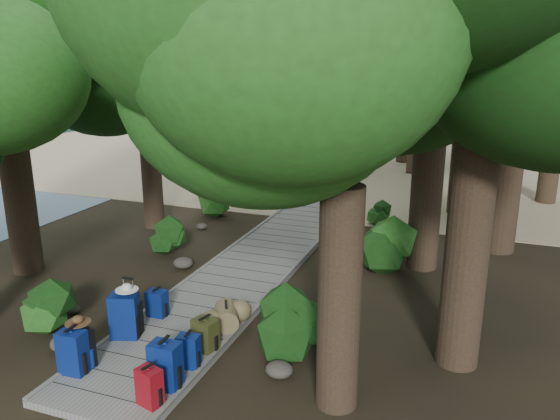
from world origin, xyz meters
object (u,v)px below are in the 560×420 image
at_px(backpack_right_b, 165,363).
at_px(backpack_right_d, 205,333).
at_px(kayak, 280,171).
at_px(duffel_right_khaki, 226,316).
at_px(backpack_left_a, 73,350).
at_px(backpack_left_d, 157,302).
at_px(sun_lounger, 426,180).
at_px(backpack_right_c, 189,349).
at_px(backpack_left_c, 124,313).
at_px(backpack_left_b, 81,346).
at_px(backpack_right_a, 149,385).
at_px(suitcase_on_boardwalk, 131,318).
at_px(lone_suitcase_on_sand, 340,189).

height_order(backpack_right_b, backpack_right_d, backpack_right_b).
bearing_deg(kayak, duffel_right_khaki, -78.55).
bearing_deg(backpack_left_a, backpack_left_d, 83.18).
distance_m(backpack_left_d, sun_lounger, 12.85).
relative_size(backpack_right_c, sun_lounger, 0.29).
xyz_separation_m(backpack_left_c, sun_lounger, (3.65, 13.21, -0.21)).
xyz_separation_m(backpack_right_b, duffel_right_khaki, (0.03, 1.94, -0.18)).
bearing_deg(backpack_left_a, duffel_right_khaki, 51.06).
xyz_separation_m(backpack_left_b, kayak, (-2.13, 14.61, -0.30)).
bearing_deg(backpack_right_a, duffel_right_khaki, 106.02).
distance_m(suitcase_on_boardwalk, sun_lounger, 13.58).
height_order(duffel_right_khaki, kayak, duffel_right_khaki).
height_order(backpack_left_d, kayak, backpack_left_d).
xyz_separation_m(backpack_left_c, backpack_right_c, (1.48, -0.45, -0.14)).
bearing_deg(backpack_left_c, lone_suitcase_on_sand, 65.36).
xyz_separation_m(backpack_left_c, kayak, (-2.20, 13.60, -0.38)).
height_order(backpack_right_c, kayak, backpack_right_c).
distance_m(backpack_left_c, backpack_right_d, 1.49).
xyz_separation_m(backpack_right_b, lone_suitcase_on_sand, (-0.40, 11.80, -0.18)).
distance_m(backpack_right_c, suitcase_on_boardwalk, 1.56).
bearing_deg(suitcase_on_boardwalk, sun_lounger, 59.91).
bearing_deg(backpack_left_c, backpack_right_d, -15.63).
height_order(suitcase_on_boardwalk, sun_lounger, suitcase_on_boardwalk).
bearing_deg(backpack_left_a, backpack_right_c, 23.18).
distance_m(backpack_left_c, backpack_right_b, 1.78).
relative_size(backpack_left_c, backpack_left_d, 1.59).
bearing_deg(backpack_left_d, backpack_right_a, -59.33).
distance_m(backpack_right_c, duffel_right_khaki, 1.35).
height_order(duffel_right_khaki, lone_suitcase_on_sand, lone_suitcase_on_sand).
distance_m(backpack_right_a, backpack_right_d, 1.56).
distance_m(backpack_left_d, duffel_right_khaki, 1.39).
bearing_deg(duffel_right_khaki, lone_suitcase_on_sand, 64.72).
xyz_separation_m(backpack_left_c, duffel_right_khaki, (1.47, 0.91, -0.22)).
bearing_deg(backpack_right_b, backpack_left_d, 124.78).
bearing_deg(backpack_right_a, backpack_left_b, 179.79).
height_order(backpack_left_b, backpack_left_d, backpack_left_b).
bearing_deg(suitcase_on_boardwalk, backpack_left_a, -108.75).
xyz_separation_m(backpack_left_d, backpack_right_c, (1.40, -1.31, 0.02)).
bearing_deg(lone_suitcase_on_sand, duffel_right_khaki, -90.25).
distance_m(backpack_right_a, kayak, 15.51).
xyz_separation_m(backpack_left_d, backpack_right_d, (1.41, -0.78, 0.03)).
relative_size(backpack_left_c, backpack_right_c, 1.49).
bearing_deg(backpack_right_c, suitcase_on_boardwalk, 152.03).
height_order(backpack_right_d, lone_suitcase_on_sand, backpack_right_d).
distance_m(backpack_right_c, kayak, 14.52).
height_order(backpack_left_a, sun_lounger, backpack_left_a).
relative_size(backpack_right_a, kayak, 0.20).
xyz_separation_m(backpack_left_b, backpack_left_c, (0.08, 1.01, 0.08)).
relative_size(backpack_left_a, lone_suitcase_on_sand, 1.21).
bearing_deg(suitcase_on_boardwalk, lone_suitcase_on_sand, 69.94).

